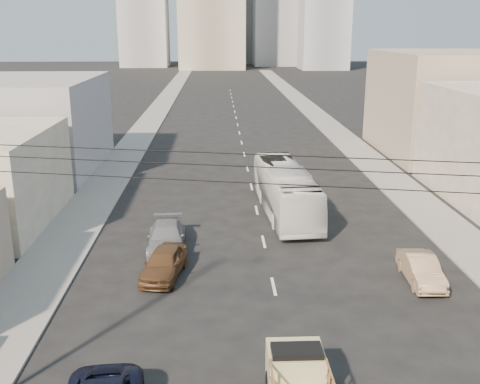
{
  "coord_description": "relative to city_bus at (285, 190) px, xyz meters",
  "views": [
    {
      "loc": [
        -2.67,
        -10.97,
        12.15
      ],
      "look_at": [
        -1.46,
        18.58,
        3.5
      ],
      "focal_mm": 42.0,
      "sensor_mm": 36.0,
      "label": 1
    }
  ],
  "objects": [
    {
      "name": "lane_dashes",
      "position": [
        -1.88,
        27.78,
        -1.64
      ],
      "size": [
        0.15,
        104.0,
        0.01
      ],
      "color": "silver",
      "rests_on": "ground"
    },
    {
      "name": "sidewalk_left",
      "position": [
        -13.63,
        44.78,
        -1.59
      ],
      "size": [
        3.5,
        180.0,
        0.12
      ],
      "primitive_type": "cube",
      "color": "slate",
      "rests_on": "ground"
    },
    {
      "name": "sedan_grey",
      "position": [
        -7.51,
        -6.17,
        -0.91
      ],
      "size": [
        2.24,
        5.11,
        1.46
      ],
      "primitive_type": "imported",
      "rotation": [
        0.0,
        0.0,
        0.04
      ],
      "color": "gray",
      "rests_on": "ground"
    },
    {
      "name": "sedan_tan",
      "position": [
        5.47,
        -11.0,
        -0.96
      ],
      "size": [
        1.61,
        4.19,
        1.36
      ],
      "primitive_type": "imported",
      "rotation": [
        0.0,
        0.0,
        -0.04
      ],
      "color": "tan",
      "rests_on": "ground"
    },
    {
      "name": "bldg_left_far",
      "position": [
        -21.38,
        13.78,
        2.35
      ],
      "size": [
        12.0,
        16.0,
        8.0
      ],
      "primitive_type": "cube",
      "color": "#98989B",
      "rests_on": "ground"
    },
    {
      "name": "midrise_nw",
      "position": [
        -27.88,
        154.78,
        15.35
      ],
      "size": [
        15.0,
        15.0,
        34.0
      ],
      "primitive_type": "cube",
      "color": "gray",
      "rests_on": "ground"
    },
    {
      "name": "bldg_right_far",
      "position": [
        18.12,
        18.78,
        3.35
      ],
      "size": [
        12.0,
        16.0,
        10.0
      ],
      "primitive_type": "cube",
      "color": "tan",
      "rests_on": "ground"
    },
    {
      "name": "city_bus",
      "position": [
        0.0,
        0.0,
        0.0
      ],
      "size": [
        3.56,
        11.98,
        3.29
      ],
      "primitive_type": "imported",
      "rotation": [
        0.0,
        0.0,
        0.07
      ],
      "color": "silver",
      "rests_on": "ground"
    },
    {
      "name": "midrise_ne",
      "position": [
        16.12,
        159.78,
        18.35
      ],
      "size": [
        16.0,
        16.0,
        40.0
      ],
      "primitive_type": "cube",
      "color": "gray",
      "rests_on": "ground"
    },
    {
      "name": "midrise_east",
      "position": [
        28.12,
        139.78,
        12.35
      ],
      "size": [
        14.0,
        14.0,
        28.0
      ],
      "primitive_type": "cube",
      "color": "gray",
      "rests_on": "ground"
    },
    {
      "name": "sidewalk_right",
      "position": [
        9.87,
        44.78,
        -1.59
      ],
      "size": [
        3.5,
        180.0,
        0.12
      ],
      "primitive_type": "cube",
      "color": "slate",
      "rests_on": "ground"
    },
    {
      "name": "overhead_wires",
      "position": [
        -1.88,
        -23.72,
        7.32
      ],
      "size": [
        23.01,
        5.02,
        0.72
      ],
      "color": "black",
      "rests_on": "ground"
    },
    {
      "name": "sedan_brown",
      "position": [
        -7.32,
        -9.83,
        -0.91
      ],
      "size": [
        2.47,
        4.58,
        1.48
      ],
      "primitive_type": "imported",
      "rotation": [
        0.0,
        0.0,
        -0.17
      ],
      "color": "brown",
      "rests_on": "ground"
    }
  ]
}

